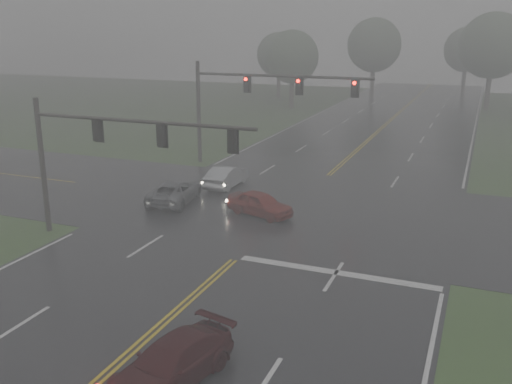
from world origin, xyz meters
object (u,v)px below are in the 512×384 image
at_px(sedan_red, 260,215).
at_px(car_grey, 175,203).
at_px(sedan_maroon, 172,383).
at_px(signal_gantry_far, 248,94).
at_px(signal_gantry_near, 100,145).
at_px(sedan_silver, 227,187).

distance_m(sedan_red, car_grey, 5.47).
distance_m(sedan_maroon, signal_gantry_far, 27.16).
height_order(sedan_maroon, sedan_red, sedan_red).
bearing_deg(signal_gantry_far, signal_gantry_near, -91.86).
relative_size(sedan_maroon, signal_gantry_far, 0.33).
bearing_deg(sedan_silver, sedan_red, 131.98).
height_order(sedan_maroon, signal_gantry_far, signal_gantry_far).
height_order(sedan_silver, signal_gantry_far, signal_gantry_far).
height_order(sedan_maroon, car_grey, car_grey).
height_order(sedan_red, car_grey, sedan_red).
xyz_separation_m(sedan_red, signal_gantry_near, (-5.50, -6.19, 4.66)).
height_order(sedan_silver, signal_gantry_near, signal_gantry_near).
distance_m(sedan_maroon, car_grey, 17.67).
bearing_deg(signal_gantry_far, sedan_maroon, -72.09).
xyz_separation_m(sedan_maroon, sedan_silver, (-7.33, 19.65, 0.00)).
relative_size(sedan_silver, signal_gantry_far, 0.32).
bearing_deg(sedan_maroon, sedan_red, 115.48).
distance_m(car_grey, signal_gantry_far, 11.28).
distance_m(sedan_maroon, signal_gantry_near, 13.30).
distance_m(sedan_red, signal_gantry_far, 12.57).
bearing_deg(signal_gantry_near, car_grey, 89.67).
bearing_deg(sedan_maroon, car_grey, 132.84).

